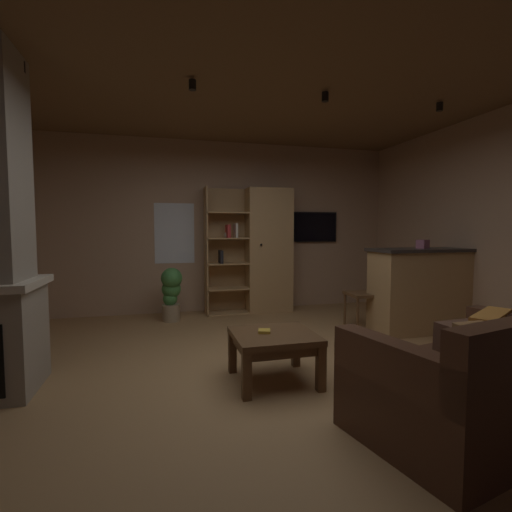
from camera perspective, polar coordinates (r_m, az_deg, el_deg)
The scene contains 17 objects.
floor at distance 3.57m, azimuth 1.70°, elevation -17.67°, with size 5.79×5.56×0.02m, color #A37A4C.
wall_back at distance 6.07m, azimuth -5.76°, elevation 4.46°, with size 5.91×0.06×2.72m, color tan.
ceiling at distance 3.61m, azimuth 1.80°, elevation 27.11°, with size 5.79×5.56×0.02m, color brown.
window_pane_back at distance 5.97m, azimuth -12.42°, elevation 3.42°, with size 0.61×0.01×0.94m, color white.
bookshelf_cabinet at distance 5.95m, azimuth 1.10°, elevation 0.83°, with size 1.37×0.41×1.97m.
kitchen_bar_counter at distance 5.34m, azimuth 24.95°, elevation -4.64°, with size 1.55×0.58×1.07m.
tissue_box at distance 5.24m, azimuth 24.24°, elevation 1.68°, with size 0.12×0.12×0.11m, color #995972.
leather_couch at distance 2.92m, azimuth 31.08°, elevation -16.54°, with size 1.70×1.23×0.84m.
coffee_table at distance 3.29m, azimuth 2.77°, elevation -13.13°, with size 0.70×0.66×0.42m.
table_book_0 at distance 3.28m, azimuth 1.29°, elevation -11.47°, with size 0.10×0.11×0.02m, color gold.
dining_chair at distance 5.18m, azimuth 17.04°, elevation -4.83°, with size 0.44×0.44×0.92m.
potted_floor_plant at distance 5.49m, azimuth -12.90°, elevation -5.29°, with size 0.30×0.33×0.77m.
wall_mounted_tv at distance 6.45m, azimuth 8.52°, elevation 4.43°, with size 0.91×0.06×0.51m.
track_light_spot_0 at distance 3.92m, azimuth -32.45°, elevation 23.32°, with size 0.07×0.07×0.09m, color black.
track_light_spot_1 at distance 3.81m, azimuth -9.73°, elevation 24.47°, with size 0.07×0.07×0.09m, color black.
track_light_spot_2 at distance 4.11m, azimuth 10.57°, elevation 22.90°, with size 0.07×0.07×0.09m, color black.
track_light_spot_3 at distance 4.78m, azimuth 26.38°, elevation 19.85°, with size 0.07×0.07×0.09m, color black.
Camera 1 is at (-0.93, -3.19, 1.31)m, focal length 26.03 mm.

